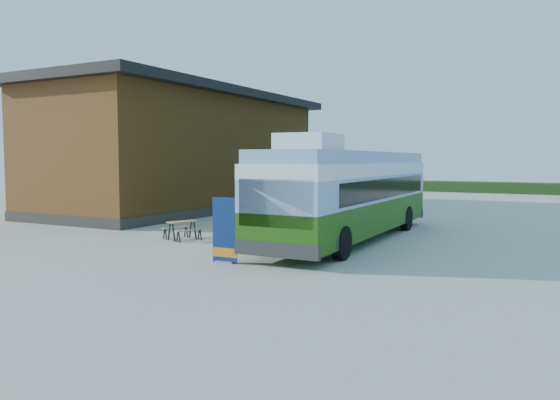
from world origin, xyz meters
The scene contains 10 objects.
ground centered at (0.00, 0.00, 0.00)m, with size 100.00×100.00×0.00m, color #BCB7AD.
barn centered at (-10.50, 10.00, 3.59)m, with size 9.60×21.20×7.50m.
hedge centered at (8.00, 38.00, 0.50)m, with size 40.00×3.00×1.00m, color #264419.
bus centered at (3.72, 2.26, 1.94)m, with size 3.01×13.25×4.06m.
awning centered at (1.72, 2.16, 2.96)m, with size 2.85×4.56×0.53m.
banner centered at (2.04, -4.22, 0.84)m, with size 0.89×0.19×2.05m.
picnic_table centered at (-2.23, -0.93, 0.56)m, with size 1.64×1.56×0.75m.
person_a centered at (1.16, 1.82, 0.92)m, with size 0.67×0.44×1.84m, color #999999.
person_b centered at (2.13, 9.80, 0.84)m, with size 0.82×0.64×1.69m, color #999999.
slurry_tanker centered at (-0.82, 12.76, 1.23)m, with size 2.11×5.76×2.13m.
Camera 1 is at (11.47, -18.20, 3.22)m, focal length 35.00 mm.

